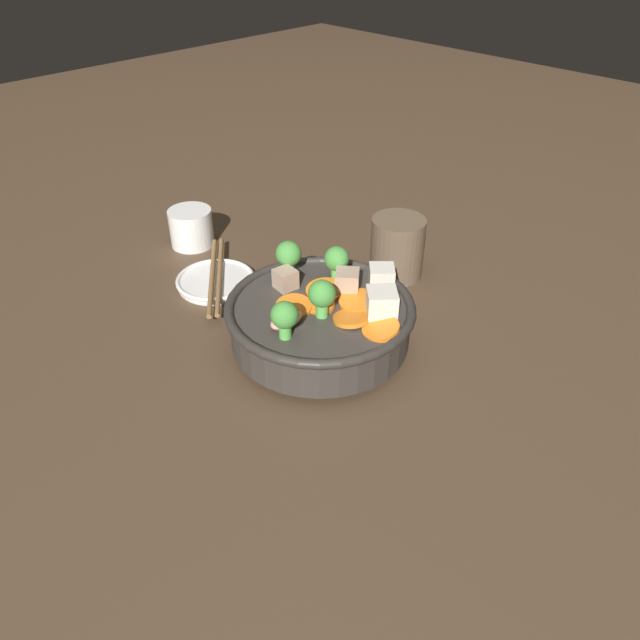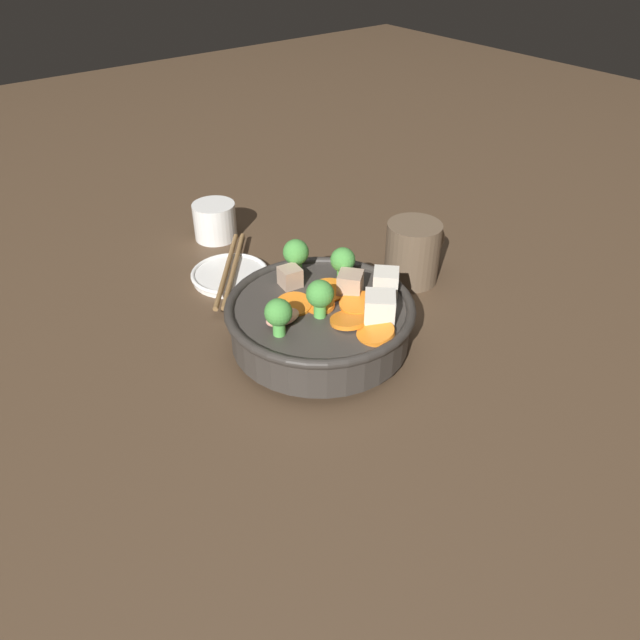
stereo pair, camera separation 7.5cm
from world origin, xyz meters
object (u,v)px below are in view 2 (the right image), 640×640
stirfry_bowl (321,317)px  tea_cup (215,221)px  chopsticks_pair (229,269)px  dark_mug (413,252)px  side_saucer (230,275)px

stirfry_bowl → tea_cup: (0.04, 0.33, -0.01)m
stirfry_bowl → chopsticks_pair: stirfry_bowl is taller
stirfry_bowl → dark_mug: 0.21m
stirfry_bowl → side_saucer: 0.21m
tea_cup → dark_mug: (0.16, -0.29, 0.01)m
tea_cup → side_saucer: bearing=-111.6°
side_saucer → dark_mug: 0.27m
stirfry_bowl → tea_cup: stirfry_bowl is taller
chopsticks_pair → dark_mug: bearing=-37.7°
stirfry_bowl → tea_cup: 0.33m
stirfry_bowl → side_saucer: size_ratio=2.04×
chopsticks_pair → side_saucer: bearing=0.0°
stirfry_bowl → dark_mug: stirfry_bowl is taller
dark_mug → side_saucer: bearing=142.3°
stirfry_bowl → side_saucer: bearing=92.0°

